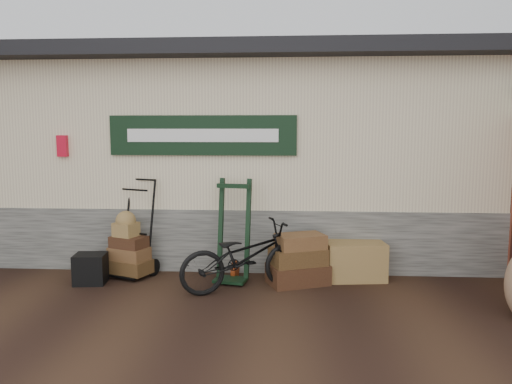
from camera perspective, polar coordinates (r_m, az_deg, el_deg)
ground at (r=6.31m, az=-4.69°, el=-11.66°), size 80.00×80.00×0.00m
station_building at (r=8.70m, az=-2.14°, el=4.42°), size 14.40×4.10×3.20m
porter_trolley at (r=7.17m, az=-13.57°, el=-3.85°), size 0.83×0.74×1.37m
green_barrow at (r=6.70m, az=-2.62°, el=-4.42°), size 0.56×0.50×1.37m
suitcase_stack at (r=6.65m, az=4.82°, el=-7.62°), size 0.89×0.73×0.67m
wicker_hamper at (r=6.99m, az=11.19°, el=-7.67°), size 0.84×0.60×0.51m
black_trunk at (r=7.03m, az=-18.39°, el=-8.32°), size 0.44×0.39×0.40m
bicycle at (r=6.32m, az=-1.29°, el=-6.96°), size 1.22×1.78×0.98m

